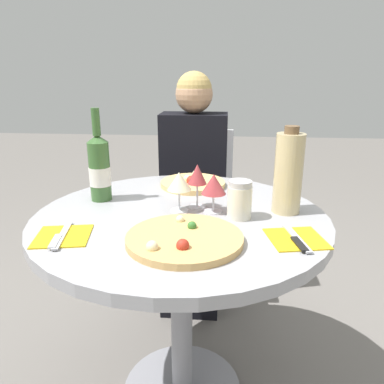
{
  "coord_description": "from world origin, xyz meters",
  "views": [
    {
      "loc": [
        0.14,
        -1.15,
        1.19
      ],
      "look_at": [
        0.04,
        -0.07,
        0.84
      ],
      "focal_mm": 35.0,
      "sensor_mm": 36.0,
      "label": 1
    }
  ],
  "objects_px": {
    "dining_table": "(181,251)",
    "tall_carafe": "(288,173)",
    "seated_diner": "(193,202)",
    "chair_behind_diner": "(195,212)",
    "pizza_large": "(184,238)",
    "wine_bottle": "(99,168)"
  },
  "relations": [
    {
      "from": "dining_table",
      "to": "tall_carafe",
      "type": "height_order",
      "value": "tall_carafe"
    },
    {
      "from": "seated_diner",
      "to": "tall_carafe",
      "type": "relative_size",
      "value": 4.17
    },
    {
      "from": "chair_behind_diner",
      "to": "tall_carafe",
      "type": "height_order",
      "value": "tall_carafe"
    },
    {
      "from": "pizza_large",
      "to": "wine_bottle",
      "type": "xyz_separation_m",
      "value": [
        -0.34,
        0.33,
        0.11
      ]
    },
    {
      "from": "pizza_large",
      "to": "wine_bottle",
      "type": "bearing_deg",
      "value": 135.89
    },
    {
      "from": "chair_behind_diner",
      "to": "pizza_large",
      "type": "distance_m",
      "value": 1.08
    },
    {
      "from": "wine_bottle",
      "to": "seated_diner",
      "type": "bearing_deg",
      "value": 62.88
    },
    {
      "from": "dining_table",
      "to": "tall_carafe",
      "type": "distance_m",
      "value": 0.44
    },
    {
      "from": "dining_table",
      "to": "wine_bottle",
      "type": "height_order",
      "value": "wine_bottle"
    },
    {
      "from": "chair_behind_diner",
      "to": "seated_diner",
      "type": "height_order",
      "value": "seated_diner"
    },
    {
      "from": "chair_behind_diner",
      "to": "wine_bottle",
      "type": "xyz_separation_m",
      "value": [
        -0.29,
        -0.7,
        0.43
      ]
    },
    {
      "from": "seated_diner",
      "to": "pizza_large",
      "type": "bearing_deg",
      "value": 93.51
    },
    {
      "from": "tall_carafe",
      "to": "chair_behind_diner",
      "type": "bearing_deg",
      "value": 115.74
    },
    {
      "from": "dining_table",
      "to": "wine_bottle",
      "type": "bearing_deg",
      "value": 158.65
    },
    {
      "from": "dining_table",
      "to": "chair_behind_diner",
      "type": "xyz_separation_m",
      "value": [
        -0.02,
        0.82,
        -0.17
      ]
    },
    {
      "from": "dining_table",
      "to": "tall_carafe",
      "type": "bearing_deg",
      "value": 8.89
    },
    {
      "from": "pizza_large",
      "to": "chair_behind_diner",
      "type": "bearing_deg",
      "value": 93.04
    },
    {
      "from": "seated_diner",
      "to": "pizza_large",
      "type": "relative_size",
      "value": 3.66
    },
    {
      "from": "chair_behind_diner",
      "to": "pizza_large",
      "type": "height_order",
      "value": "chair_behind_diner"
    },
    {
      "from": "tall_carafe",
      "to": "wine_bottle",
      "type": "bearing_deg",
      "value": 174.31
    },
    {
      "from": "dining_table",
      "to": "pizza_large",
      "type": "height_order",
      "value": "pizza_large"
    },
    {
      "from": "wine_bottle",
      "to": "tall_carafe",
      "type": "xyz_separation_m",
      "value": [
        0.65,
        -0.07,
        0.01
      ]
    }
  ]
}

